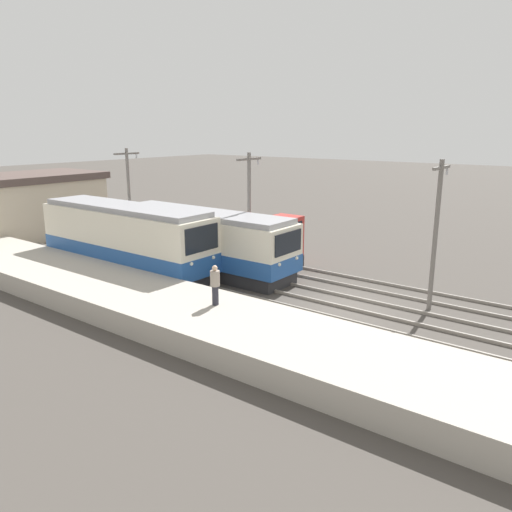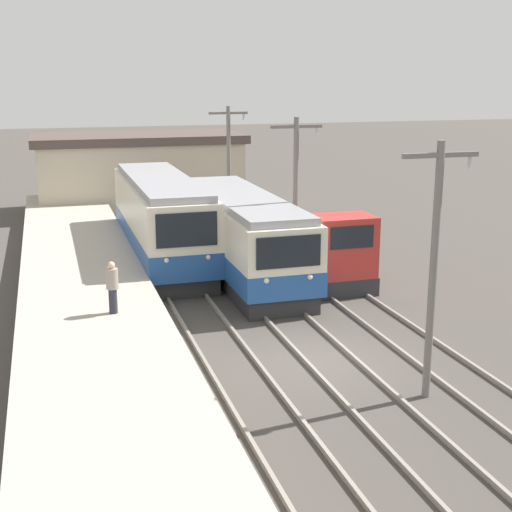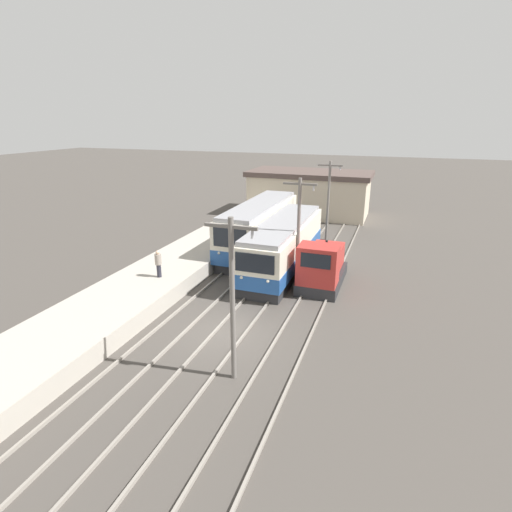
# 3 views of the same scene
# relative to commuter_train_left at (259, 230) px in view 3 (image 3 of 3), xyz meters

# --- Properties ---
(ground_plane) EXTENTS (200.00, 200.00, 0.00)m
(ground_plane) POSITION_rel_commuter_train_left_xyz_m (2.60, -12.33, -1.77)
(ground_plane) COLOR #47423D
(platform_left) EXTENTS (4.50, 54.00, 0.97)m
(platform_left) POSITION_rel_commuter_train_left_xyz_m (-3.65, -12.33, -1.28)
(platform_left) COLOR #ADA599
(platform_left) RESTS_ON ground
(track_left) EXTENTS (1.54, 60.00, 0.14)m
(track_left) POSITION_rel_commuter_train_left_xyz_m (0.00, -12.33, -1.70)
(track_left) COLOR gray
(track_left) RESTS_ON ground
(track_center) EXTENTS (1.54, 60.00, 0.14)m
(track_center) POSITION_rel_commuter_train_left_xyz_m (2.80, -12.33, -1.70)
(track_center) COLOR gray
(track_center) RESTS_ON ground
(track_right) EXTENTS (1.54, 60.00, 0.14)m
(track_right) POSITION_rel_commuter_train_left_xyz_m (5.80, -12.33, -1.70)
(track_right) COLOR gray
(track_right) RESTS_ON ground
(commuter_train_left) EXTENTS (2.84, 11.54, 3.81)m
(commuter_train_left) POSITION_rel_commuter_train_left_xyz_m (0.00, 0.00, 0.00)
(commuter_train_left) COLOR #28282B
(commuter_train_left) RESTS_ON ground
(commuter_train_center) EXTENTS (2.84, 11.56, 3.42)m
(commuter_train_center) POSITION_rel_commuter_train_left_xyz_m (2.80, -3.10, -0.17)
(commuter_train_center) COLOR #28282B
(commuter_train_center) RESTS_ON ground
(shunting_locomotive) EXTENTS (2.40, 5.11, 3.00)m
(shunting_locomotive) POSITION_rel_commuter_train_left_xyz_m (5.80, -4.95, -0.56)
(shunting_locomotive) COLOR #28282B
(shunting_locomotive) RESTS_ON ground
(catenary_mast_near) EXTENTS (2.00, 0.20, 6.58)m
(catenary_mast_near) POSITION_rel_commuter_train_left_xyz_m (4.31, -15.38, 1.84)
(catenary_mast_near) COLOR slate
(catenary_mast_near) RESTS_ON ground
(catenary_mast_mid) EXTENTS (2.00, 0.20, 6.58)m
(catenary_mast_mid) POSITION_rel_commuter_train_left_xyz_m (4.31, -5.25, 1.84)
(catenary_mast_mid) COLOR slate
(catenary_mast_mid) RESTS_ON ground
(catenary_mast_far) EXTENTS (2.00, 0.20, 6.58)m
(catenary_mast_far) POSITION_rel_commuter_train_left_xyz_m (4.31, 4.88, 1.84)
(catenary_mast_far) COLOR slate
(catenary_mast_far) RESTS_ON ground
(person_on_platform) EXTENTS (0.38, 0.38, 1.63)m
(person_on_platform) POSITION_rel_commuter_train_left_xyz_m (-3.02, -9.22, 0.09)
(person_on_platform) COLOR #282833
(person_on_platform) RESTS_ON platform_left
(station_building) EXTENTS (12.60, 6.30, 4.61)m
(station_building) POSITION_rel_commuter_train_left_xyz_m (0.82, 13.67, 0.56)
(station_building) COLOR beige
(station_building) RESTS_ON ground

